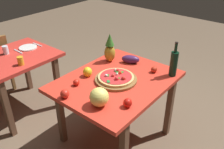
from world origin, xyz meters
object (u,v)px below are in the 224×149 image
(display_table, at_px, (116,87))
(tomato_beside_pepper, at_px, (65,94))
(pizza_board, at_px, (116,79))
(pineapple_left, at_px, (110,49))
(bell_pepper, at_px, (88,72))
(pizza, at_px, (116,77))
(wine_bottle, at_px, (174,63))
(drinking_glass_water, at_px, (6,50))
(background_table, at_px, (14,65))
(dinner_plate, at_px, (28,48))
(tomato_by_bottle, at_px, (154,70))
(knife_utensil, at_px, (37,45))
(melon, at_px, (99,97))
(tomato_at_corner, at_px, (76,82))
(tomato_near_board, at_px, (128,103))
(drinking_glass_juice, at_px, (21,61))
(eggplant, at_px, (130,59))
(fork_utensil, at_px, (18,51))

(display_table, distance_m, tomato_beside_pepper, 0.56)
(pizza_board, bearing_deg, pineapple_left, 47.72)
(pizza_board, xyz_separation_m, bell_pepper, (-0.11, 0.28, 0.03))
(pineapple_left, relative_size, bell_pepper, 3.18)
(pizza, relative_size, wine_bottle, 0.98)
(wine_bottle, relative_size, tomato_beside_pepper, 4.51)
(pizza, relative_size, drinking_glass_water, 3.45)
(background_table, relative_size, dinner_plate, 4.42)
(tomato_by_bottle, bearing_deg, display_table, 149.66)
(wine_bottle, xyz_separation_m, knife_utensil, (-0.39, 1.73, -0.13))
(background_table, relative_size, bell_pepper, 9.49)
(tomato_by_bottle, relative_size, dinner_plate, 0.30)
(pizza_board, height_order, tomato_beside_pepper, tomato_beside_pepper)
(melon, distance_m, tomato_at_corner, 0.39)
(tomato_by_bottle, relative_size, drinking_glass_water, 0.65)
(pizza, xyz_separation_m, tomato_near_board, (-0.27, -0.33, -0.00))
(display_table, height_order, pizza, pizza)
(drinking_glass_juice, relative_size, knife_utensil, 0.54)
(pizza_board, xyz_separation_m, wine_bottle, (0.45, -0.38, 0.12))
(pizza_board, height_order, melon, melon)
(tomato_by_bottle, bearing_deg, tomato_near_board, -168.39)
(background_table, relative_size, pizza_board, 2.36)
(drinking_glass_juice, bearing_deg, tomato_beside_pepper, -97.21)
(pineapple_left, relative_size, drinking_glass_water, 3.19)
(wine_bottle, relative_size, melon, 2.21)
(background_table, distance_m, tomato_at_corner, 1.06)
(background_table, distance_m, tomato_by_bottle, 1.67)
(pizza_board, xyz_separation_m, tomato_beside_pepper, (-0.51, 0.17, 0.03))
(eggplant, bearing_deg, pineapple_left, 117.29)
(pineapple_left, relative_size, eggplant, 1.63)
(pineapple_left, xyz_separation_m, drinking_glass_juice, (-0.69, 0.70, -0.10))
(background_table, xyz_separation_m, pineapple_left, (0.65, -0.97, 0.26))
(wine_bottle, xyz_separation_m, pineapple_left, (-0.15, 0.70, 0.01))
(knife_utensil, bearing_deg, melon, -108.16)
(background_table, bearing_deg, fork_utensil, 26.82)
(wine_bottle, distance_m, knife_utensil, 1.78)
(display_table, bearing_deg, fork_utensil, 100.42)
(tomato_beside_pepper, height_order, dinner_plate, tomato_beside_pepper)
(pizza, height_order, drinking_glass_juice, drinking_glass_juice)
(tomato_by_bottle, xyz_separation_m, fork_utensil, (-0.61, 1.55, -0.03))
(display_table, distance_m, background_table, 1.33)
(eggplant, bearing_deg, dinner_plate, 111.50)
(tomato_at_corner, bearing_deg, pizza_board, -37.68)
(tomato_at_corner, height_order, dinner_plate, tomato_at_corner)
(pizza, bearing_deg, tomato_at_corner, 142.44)
(pineapple_left, xyz_separation_m, tomato_near_board, (-0.56, -0.66, -0.11))
(display_table, relative_size, pizza_board, 2.86)
(eggplant, bearing_deg, bell_pepper, 162.19)
(pizza, bearing_deg, background_table, 105.54)
(tomato_at_corner, bearing_deg, dinner_plate, 79.01)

